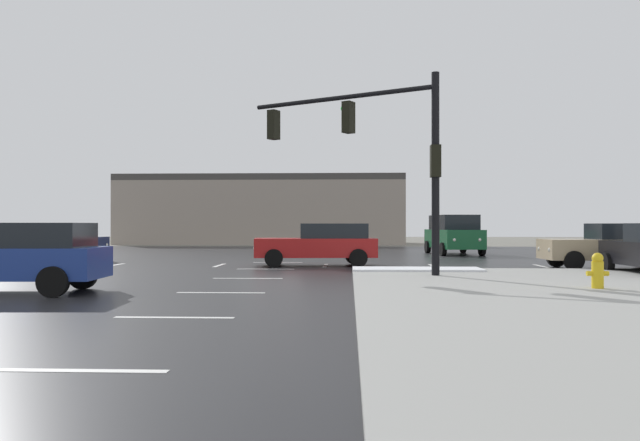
{
  "coord_description": "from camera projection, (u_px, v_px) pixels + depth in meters",
  "views": [
    {
      "loc": [
        2.89,
        -24.88,
        1.56
      ],
      "look_at": [
        1.5,
        6.74,
        1.75
      ],
      "focal_mm": 37.36,
      "sensor_mm": 36.0,
      "label": 1
    }
  ],
  "objects": [
    {
      "name": "traffic_signal_mast",
      "position": [
        378.0,
        141.0,
        19.61
      ],
      "size": [
        5.6,
        3.37,
        5.7
      ],
      "rotation": [
        0.0,
        0.0,
        2.62
      ],
      "color": "black",
      "rests_on": "sidewalk_corner"
    },
    {
      "name": "suv_green",
      "position": [
        454.0,
        234.0,
        34.38
      ],
      "size": [
        2.61,
        4.99,
        2.03
      ],
      "rotation": [
        0.0,
        0.0,
        -1.45
      ],
      "color": "#195933",
      "rests_on": "road_asphalt"
    },
    {
      "name": "snow_strip_curbside",
      "position": [
        417.0,
        269.0,
        20.76
      ],
      "size": [
        4.0,
        1.6,
        0.06
      ],
      "primitive_type": "cube",
      "color": "white",
      "rests_on": "sidewalk_corner"
    },
    {
      "name": "lane_markings",
      "position": [
        302.0,
        268.0,
        23.54
      ],
      "size": [
        36.15,
        36.15,
        0.01
      ],
      "color": "silver",
      "rests_on": "road_asphalt"
    },
    {
      "name": "sedan_tan",
      "position": [
        614.0,
        245.0,
        23.14
      ],
      "size": [
        4.57,
        2.09,
        1.58
      ],
      "rotation": [
        0.0,
        0.0,
        3.16
      ],
      "color": "tan",
      "rests_on": "road_asphalt"
    },
    {
      "name": "road_asphalt",
      "position": [
        272.0,
        266.0,
        24.97
      ],
      "size": [
        44.0,
        44.0,
        0.02
      ],
      "primitive_type": "cube",
      "color": "#232326",
      "rests_on": "ground_plane"
    },
    {
      "name": "fire_hydrant",
      "position": [
        598.0,
        270.0,
        14.81
      ],
      "size": [
        0.48,
        0.26,
        0.79
      ],
      "color": "gold",
      "rests_on": "sidewalk_corner"
    },
    {
      "name": "ground_plane",
      "position": [
        272.0,
        266.0,
        24.97
      ],
      "size": [
        120.0,
        120.0,
        0.0
      ],
      "primitive_type": "plane",
      "color": "slate"
    },
    {
      "name": "sedan_red",
      "position": [
        320.0,
        243.0,
        24.92
      ],
      "size": [
        4.65,
        2.34,
        1.58
      ],
      "rotation": [
        0.0,
        0.0,
        3.23
      ],
      "color": "#B21919",
      "rests_on": "road_asphalt"
    },
    {
      "name": "sedan_navy",
      "position": [
        44.0,
        242.0,
        27.41
      ],
      "size": [
        4.55,
        2.05,
        1.58
      ],
      "rotation": [
        0.0,
        0.0,
        0.01
      ],
      "color": "#141E47",
      "rests_on": "road_asphalt"
    },
    {
      "name": "strip_building_background",
      "position": [
        264.0,
        210.0,
        54.63
      ],
      "size": [
        22.62,
        8.0,
        5.48
      ],
      "color": "gray",
      "rests_on": "ground_plane"
    },
    {
      "name": "sedan_blue",
      "position": [
        9.0,
        256.0,
        14.94
      ],
      "size": [
        4.61,
        2.2,
        1.58
      ],
      "rotation": [
        0.0,
        0.0,
        3.19
      ],
      "color": "navy",
      "rests_on": "road_asphalt"
    }
  ]
}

